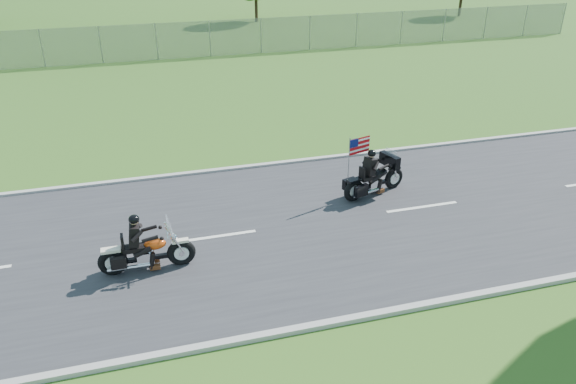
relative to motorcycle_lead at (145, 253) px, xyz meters
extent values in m
plane|color=#224816|center=(3.76, 1.00, -0.49)|extent=(420.00, 420.00, 0.00)
cube|color=#28282B|center=(3.76, 1.00, -0.47)|extent=(120.00, 8.00, 0.04)
cube|color=#9E9B93|center=(3.76, 5.05, -0.44)|extent=(120.00, 0.18, 0.12)
cube|color=#9E9B93|center=(3.76, -3.05, -0.44)|extent=(120.00, 0.18, 0.12)
cube|color=gray|center=(-1.24, 21.00, 0.51)|extent=(60.00, 0.03, 2.00)
cylinder|color=#382316|center=(9.76, 31.00, 0.77)|extent=(0.22, 0.22, 2.52)
cylinder|color=#382316|center=(25.76, 29.00, 0.63)|extent=(0.22, 0.22, 2.24)
torus|color=black|center=(0.83, -0.01, -0.13)|extent=(0.69, 0.17, 0.69)
torus|color=black|center=(-0.75, 0.01, -0.13)|extent=(0.69, 0.17, 0.69)
ellipsoid|color=#DA4A0F|center=(0.24, 0.00, 0.20)|extent=(0.52, 0.30, 0.26)
cube|color=black|center=(-0.24, 0.00, 0.17)|extent=(0.51, 0.28, 0.11)
cube|color=black|center=(-0.19, 0.00, 0.53)|extent=(0.23, 0.37, 0.51)
sphere|color=black|center=(-0.15, 0.00, 0.93)|extent=(0.25, 0.25, 0.25)
cube|color=silver|center=(0.61, -0.01, 0.65)|extent=(0.04, 0.43, 0.37)
torus|color=black|center=(7.50, 2.40, -0.14)|extent=(0.70, 0.36, 0.68)
torus|color=black|center=(6.02, 1.95, -0.14)|extent=(0.70, 0.36, 0.68)
ellipsoid|color=black|center=(6.95, 2.23, 0.19)|extent=(0.58, 0.43, 0.26)
cube|color=black|center=(6.50, 2.09, 0.16)|extent=(0.56, 0.41, 0.11)
cube|color=black|center=(6.54, 2.11, 0.51)|extent=(0.32, 0.41, 0.50)
sphere|color=black|center=(6.58, 2.12, 0.91)|extent=(0.31, 0.31, 0.25)
cube|color=black|center=(7.28, 2.33, 0.51)|extent=(0.41, 0.76, 0.37)
cube|color=#B70C11|center=(6.22, 2.20, 1.15)|extent=(0.70, 0.23, 0.48)
camera|label=1|loc=(0.22, -11.56, 7.23)|focal=35.00mm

